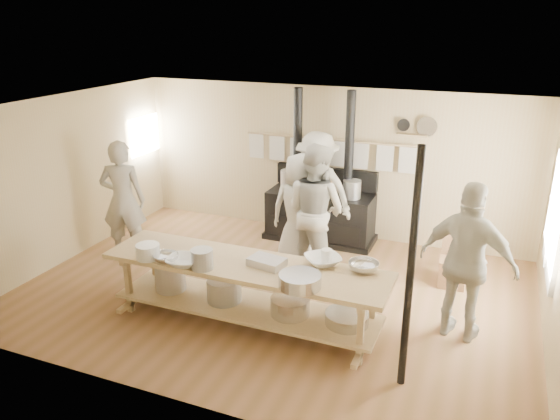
% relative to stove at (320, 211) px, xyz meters
% --- Properties ---
extents(ground, '(7.00, 7.00, 0.00)m').
position_rel_stove_xyz_m(ground, '(0.01, -2.12, -0.52)').
color(ground, brown).
rests_on(ground, ground).
extents(room_shell, '(7.00, 7.00, 7.00)m').
position_rel_stove_xyz_m(room_shell, '(0.01, -2.12, 1.10)').
color(room_shell, tan).
rests_on(room_shell, ground).
extents(window_right, '(0.09, 1.50, 1.65)m').
position_rel_stove_xyz_m(window_right, '(3.48, -1.52, 0.98)').
color(window_right, beige).
rests_on(window_right, ground).
extents(left_opening, '(0.00, 0.90, 0.90)m').
position_rel_stove_xyz_m(left_opening, '(-3.44, -0.12, 1.08)').
color(left_opening, white).
rests_on(left_opening, ground).
extents(stove, '(1.90, 0.75, 2.60)m').
position_rel_stove_xyz_m(stove, '(0.00, 0.00, 0.00)').
color(stove, black).
rests_on(stove, ground).
extents(towel_rail, '(3.00, 0.04, 0.47)m').
position_rel_stove_xyz_m(towel_rail, '(0.01, 0.28, 1.03)').
color(towel_rail, tan).
rests_on(towel_rail, ground).
extents(back_wall_shelf, '(0.63, 0.14, 0.32)m').
position_rel_stove_xyz_m(back_wall_shelf, '(1.47, 0.32, 1.48)').
color(back_wall_shelf, tan).
rests_on(back_wall_shelf, ground).
extents(prep_table, '(3.60, 0.90, 0.85)m').
position_rel_stove_xyz_m(prep_table, '(-0.00, -3.02, -0.00)').
color(prep_table, tan).
rests_on(prep_table, ground).
extents(support_post, '(0.08, 0.08, 2.60)m').
position_rel_stove_xyz_m(support_post, '(2.06, -3.47, 0.78)').
color(support_post, black).
rests_on(support_post, ground).
extents(cook_far_left, '(0.82, 0.68, 1.93)m').
position_rel_stove_xyz_m(cook_far_left, '(-2.66, -1.88, 0.44)').
color(cook_far_left, '#A9A796').
rests_on(cook_far_left, ground).
extents(cook_left, '(1.19, 1.07, 2.01)m').
position_rel_stove_xyz_m(cook_left, '(0.34, -1.29, 0.48)').
color(cook_left, '#A9A796').
rests_on(cook_left, ground).
extents(cook_center, '(0.92, 0.64, 1.79)m').
position_rel_stove_xyz_m(cook_center, '(0.02, -1.13, 0.38)').
color(cook_center, '#A9A796').
rests_on(cook_center, ground).
extents(cook_right, '(1.24, 0.74, 1.97)m').
position_rel_stove_xyz_m(cook_right, '(2.55, -2.29, 0.46)').
color(cook_right, '#A9A796').
rests_on(cook_right, ground).
extents(cook_by_window, '(1.38, 0.95, 1.97)m').
position_rel_stove_xyz_m(cook_by_window, '(0.04, -0.33, 0.46)').
color(cook_by_window, '#A9A796').
rests_on(cook_by_window, ground).
extents(chair, '(0.39, 0.39, 0.80)m').
position_rel_stove_xyz_m(chair, '(2.32, -0.92, -0.28)').
color(chair, brown).
rests_on(chair, ground).
extents(bowl_white_a, '(0.46, 0.46, 0.10)m').
position_rel_stove_xyz_m(bowl_white_a, '(-0.66, -3.35, 0.38)').
color(bowl_white_a, white).
rests_on(bowl_white_a, prep_table).
extents(bowl_steel_a, '(0.44, 0.44, 0.10)m').
position_rel_stove_xyz_m(bowl_steel_a, '(-0.91, -3.35, 0.38)').
color(bowl_steel_a, silver).
rests_on(bowl_steel_a, prep_table).
extents(bowl_white_b, '(0.60, 0.60, 0.11)m').
position_rel_stove_xyz_m(bowl_white_b, '(0.90, -2.69, 0.38)').
color(bowl_white_b, white).
rests_on(bowl_white_b, prep_table).
extents(bowl_steel_b, '(0.38, 0.38, 0.11)m').
position_rel_stove_xyz_m(bowl_steel_b, '(1.41, -2.69, 0.39)').
color(bowl_steel_b, silver).
rests_on(bowl_steel_b, prep_table).
extents(roasting_pan, '(0.47, 0.36, 0.09)m').
position_rel_stove_xyz_m(roasting_pan, '(0.29, -2.98, 0.38)').
color(roasting_pan, '#B2B2B7').
rests_on(roasting_pan, prep_table).
extents(mixing_bowl_large, '(0.55, 0.55, 0.15)m').
position_rel_stove_xyz_m(mixing_bowl_large, '(0.85, -3.35, 0.41)').
color(mixing_bowl_large, silver).
rests_on(mixing_bowl_large, prep_table).
extents(bucket_galv, '(0.30, 0.30, 0.25)m').
position_rel_stove_xyz_m(bucket_galv, '(-0.40, -3.35, 0.45)').
color(bucket_galv, gray).
rests_on(bucket_galv, prep_table).
extents(deep_bowl_enamel, '(0.37, 0.37, 0.18)m').
position_rel_stove_xyz_m(deep_bowl_enamel, '(-1.17, -3.35, 0.42)').
color(deep_bowl_enamel, white).
rests_on(deep_bowl_enamel, prep_table).
extents(pitcher, '(0.14, 0.14, 0.20)m').
position_rel_stove_xyz_m(pitcher, '(0.95, -2.69, 0.43)').
color(pitcher, white).
rests_on(pitcher, prep_table).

